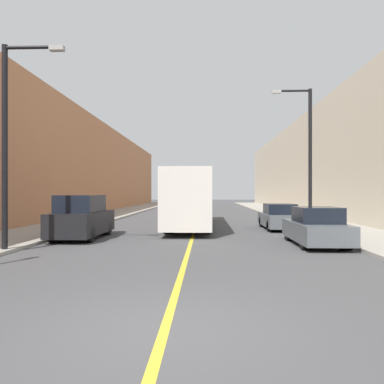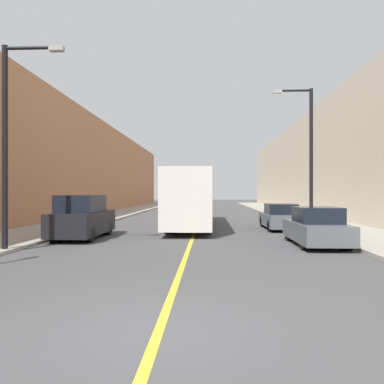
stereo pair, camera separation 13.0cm
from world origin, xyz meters
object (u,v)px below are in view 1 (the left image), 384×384
at_px(car_right_near, 316,228).
at_px(car_right_mid, 279,218).
at_px(street_lamp_right, 307,150).
at_px(parked_suv_left, 82,219).
at_px(bus, 191,198).
at_px(street_lamp_left, 10,133).

height_order(car_right_near, car_right_mid, car_right_near).
xyz_separation_m(car_right_mid, street_lamp_right, (1.40, -0.66, 3.79)).
xyz_separation_m(parked_suv_left, street_lamp_right, (11.23, 4.02, 3.54)).
xyz_separation_m(parked_suv_left, car_right_near, (10.03, -1.80, -0.22)).
bearing_deg(parked_suv_left, car_right_near, -10.19).
bearing_deg(bus, street_lamp_right, -17.21).
distance_m(street_lamp_left, street_lamp_right, 14.81).
bearing_deg(bus, street_lamp_left, -120.27).
relative_size(bus, street_lamp_right, 1.64).
height_order(parked_suv_left, car_right_near, parked_suv_left).
xyz_separation_m(street_lamp_left, street_lamp_right, (12.41, 8.08, 0.29)).
relative_size(parked_suv_left, street_lamp_left, 0.64).
distance_m(car_right_near, street_lamp_left, 11.94).
relative_size(bus, car_right_near, 2.98).
bearing_deg(street_lamp_right, parked_suv_left, -160.31).
bearing_deg(car_right_mid, parked_suv_left, -154.54).
height_order(parked_suv_left, street_lamp_right, street_lamp_right).
xyz_separation_m(car_right_near, street_lamp_right, (1.20, 5.82, 3.77)).
bearing_deg(car_right_mid, street_lamp_right, -25.18).
height_order(car_right_mid, street_lamp_left, street_lamp_left).
distance_m(bus, car_right_near, 9.53).
bearing_deg(car_right_near, bus, 124.11).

